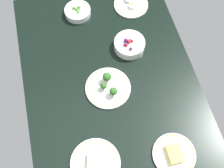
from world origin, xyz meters
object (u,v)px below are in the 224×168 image
(plate_broccoli, at_px, (108,87))
(plate_sandwich, at_px, (95,163))
(plate_eggs, at_px, (131,4))
(bowl_berries, at_px, (129,44))
(bowl_peas, at_px, (78,11))
(plate_cheese, at_px, (174,154))

(plate_broccoli, bearing_deg, plate_sandwich, -22.17)
(plate_eggs, height_order, plate_broccoli, plate_broccoli)
(bowl_berries, xyz_separation_m, plate_eggs, (-0.28, 0.09, -0.02))
(bowl_berries, relative_size, plate_sandwich, 0.74)
(plate_eggs, distance_m, bowl_peas, 0.31)
(bowl_berries, bearing_deg, plate_sandwich, -28.97)
(bowl_berries, height_order, plate_eggs, bowl_berries)
(bowl_peas, distance_m, plate_sandwich, 0.85)
(bowl_berries, xyz_separation_m, plate_broccoli, (0.21, -0.17, -0.01))
(plate_cheese, distance_m, plate_eggs, 0.88)
(bowl_berries, distance_m, bowl_peas, 0.37)
(plate_sandwich, bearing_deg, plate_broccoli, 157.83)
(bowl_berries, xyz_separation_m, plate_cheese, (0.60, 0.04, -0.02))
(plate_eggs, relative_size, bowl_peas, 1.33)
(bowl_berries, relative_size, plate_eggs, 0.84)
(plate_cheese, xyz_separation_m, plate_eggs, (-0.88, 0.04, -0.00))
(bowl_berries, height_order, bowl_peas, bowl_berries)
(plate_eggs, xyz_separation_m, plate_sandwich, (0.84, -0.39, 0.00))
(plate_sandwich, bearing_deg, bowl_berries, 151.03)
(plate_cheese, bearing_deg, bowl_peas, -163.22)
(bowl_peas, bearing_deg, plate_eggs, 87.89)
(plate_broccoli, height_order, plate_sandwich, plate_broccoli)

